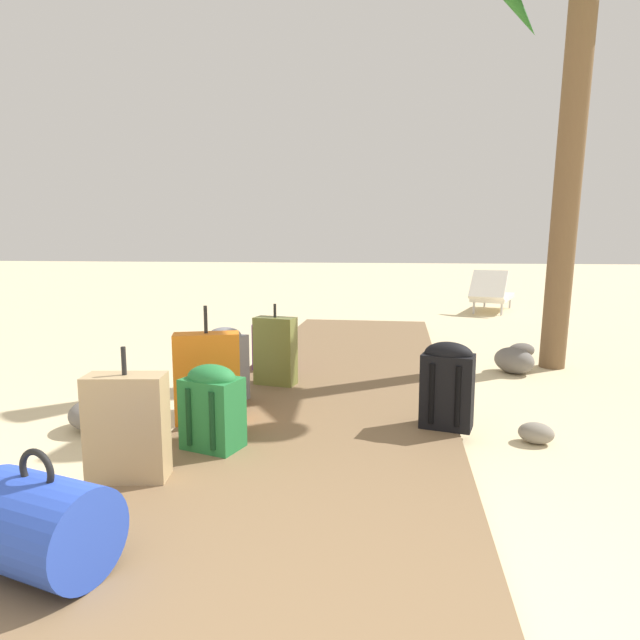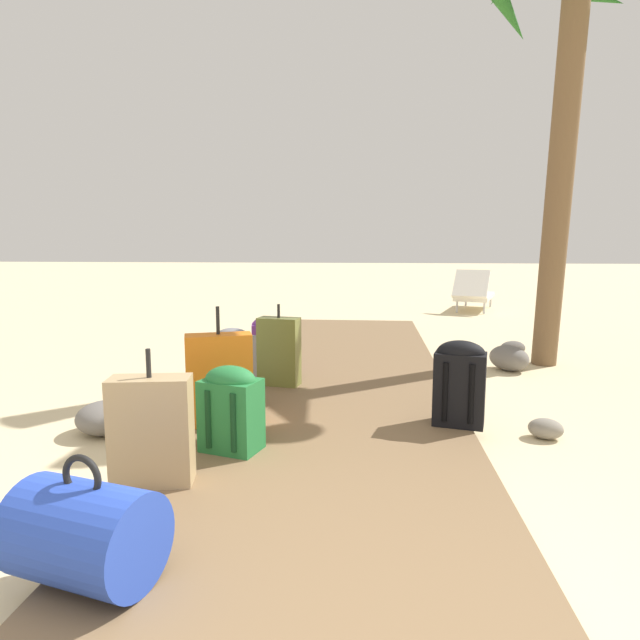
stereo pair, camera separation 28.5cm
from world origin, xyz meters
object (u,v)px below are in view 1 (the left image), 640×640
object	(u,v)px
suitcase_tan	(127,427)
suitcase_olive	(275,351)
duffel_bag_blue	(41,525)
backpack_green	(212,404)
backpack_purple	(267,341)
backpack_grey	(225,363)
lounge_chair	(492,294)
palm_tree_near_right	(583,8)
backpack_black	(447,383)
suitcase_orange	(207,378)

from	to	relation	value
suitcase_tan	suitcase_olive	bearing A→B (deg)	80.54
duffel_bag_blue	suitcase_tan	bearing A→B (deg)	95.85
suitcase_tan	backpack_green	xyz separation A→B (m)	(0.28, 0.46, -0.01)
suitcase_olive	backpack_purple	distance (m)	0.62
backpack_grey	lounge_chair	size ratio (longest dim) A/B	0.34
backpack_purple	suitcase_tan	bearing A→B (deg)	-92.32
palm_tree_near_right	backpack_black	bearing A→B (deg)	-121.79
duffel_bag_blue	backpack_black	distance (m)	2.40
suitcase_tan	backpack_black	distance (m)	1.95
backpack_grey	palm_tree_near_right	xyz separation A→B (m)	(2.89, 1.70, 3.01)
backpack_black	lounge_chair	bearing A→B (deg)	78.48
suitcase_tan	backpack_green	bearing A→B (deg)	58.71
backpack_purple	suitcase_olive	bearing A→B (deg)	-69.29
palm_tree_near_right	lounge_chair	bearing A→B (deg)	88.79
backpack_black	palm_tree_near_right	bearing A→B (deg)	58.21
backpack_green	suitcase_orange	distance (m)	0.49
backpack_purple	palm_tree_near_right	world-z (taller)	palm_tree_near_right
backpack_purple	palm_tree_near_right	xyz separation A→B (m)	(2.84, 0.59, 3.04)
suitcase_olive	lounge_chair	size ratio (longest dim) A/B	0.42
backpack_grey	backpack_purple	size ratio (longest dim) A/B	1.14
backpack_grey	backpack_purple	distance (m)	1.11
suitcase_tan	backpack_black	bearing A→B (deg)	31.47
suitcase_orange	duffel_bag_blue	bearing A→B (deg)	-90.28
backpack_grey	backpack_black	distance (m)	1.65
suitcase_orange	palm_tree_near_right	world-z (taller)	palm_tree_near_right
suitcase_tan	lounge_chair	xyz separation A→B (m)	(3.04, 7.78, -0.02)
duffel_bag_blue	suitcase_orange	size ratio (longest dim) A/B	0.72
suitcase_orange	palm_tree_near_right	distance (m)	4.68
suitcase_tan	palm_tree_near_right	bearing A→B (deg)	46.32
palm_tree_near_right	suitcase_olive	bearing A→B (deg)	-155.98
backpack_grey	duffel_bag_blue	xyz separation A→B (m)	(0.02, -2.16, -0.11)
backpack_black	backpack_green	world-z (taller)	backpack_black
backpack_grey	backpack_purple	xyz separation A→B (m)	(0.04, 1.11, -0.04)
backpack_green	palm_tree_near_right	distance (m)	4.82
suitcase_olive	suitcase_orange	distance (m)	1.03
backpack_purple	lounge_chair	size ratio (longest dim) A/B	0.30
suitcase_tan	palm_tree_near_right	xyz separation A→B (m)	(2.94, 3.08, 3.03)
suitcase_olive	backpack_green	bearing A→B (deg)	-91.52
backpack_grey	suitcase_olive	bearing A→B (deg)	63.85
suitcase_olive	backpack_black	distance (m)	1.62
suitcase_tan	backpack_black	world-z (taller)	suitcase_tan
suitcase_olive	duffel_bag_blue	bearing A→B (deg)	-95.05
backpack_grey	suitcase_olive	xyz separation A→B (m)	(0.26, 0.53, -0.01)
suitcase_tan	suitcase_orange	world-z (taller)	suitcase_orange
suitcase_tan	backpack_green	size ratio (longest dim) A/B	1.38
backpack_green	lounge_chair	bearing A→B (deg)	69.32
backpack_grey	palm_tree_near_right	distance (m)	4.50
duffel_bag_blue	suitcase_olive	bearing A→B (deg)	84.95
palm_tree_near_right	lounge_chair	xyz separation A→B (m)	(0.10, 4.70, -3.06)
duffel_bag_blue	backpack_green	world-z (taller)	backpack_green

